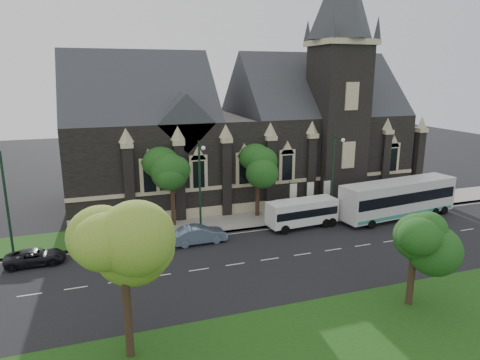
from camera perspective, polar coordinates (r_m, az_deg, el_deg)
name	(u,v)px	position (r m, az deg, el deg)	size (l,w,h in m)	color
ground	(270,259)	(36.01, 3.97, -10.46)	(160.00, 160.00, 0.00)	black
sidewalk	(234,222)	(44.23, -0.86, -5.59)	(80.00, 5.00, 0.15)	gray
museum	(249,130)	(52.57, 1.25, 6.62)	(40.00, 17.70, 29.90)	black
tree_park_near	(127,243)	(22.98, -14.78, -8.08)	(4.42, 4.42, 8.56)	black
tree_park_east	(416,237)	(30.08, 22.32, -7.04)	(3.40, 3.40, 6.28)	black
tree_walk_right	(259,163)	(44.85, 2.53, 2.29)	(4.08, 4.08, 7.80)	black
tree_walk_left	(173,170)	(42.44, -8.85, 1.36)	(3.91, 3.91, 7.64)	black
street_lamp_near	(334,172)	(44.82, 12.34, 1.05)	(0.36, 1.88, 9.00)	black
street_lamp_mid	(200,183)	(39.50, -5.30, -0.41)	(0.36, 1.88, 9.00)	black
street_lamp_far	(6,199)	(39.09, -28.72, -2.25)	(0.36, 1.88, 9.00)	black
banner_flag_left	(292,196)	(45.36, 6.90, -2.13)	(0.90, 0.10, 4.00)	black
banner_flag_center	(309,194)	(46.25, 9.13, -1.89)	(0.90, 0.10, 4.00)	black
banner_flag_right	(325,193)	(47.20, 11.28, -1.67)	(0.90, 0.10, 4.00)	black
tour_coach	(398,198)	(48.10, 20.30, -2.26)	(13.90, 4.46, 3.98)	silver
shuttle_bus	(302,212)	(42.97, 8.26, -4.19)	(7.29, 3.00, 2.75)	white
box_trailer	(148,236)	(38.84, -12.17, -7.28)	(3.37, 1.98, 1.78)	white
sedan	(199,234)	(39.02, -5.48, -7.22)	(1.72, 4.95, 1.63)	slate
car_far_red	(99,244)	(38.93, -18.23, -8.09)	(1.69, 4.21, 1.44)	maroon
car_far_black	(35,257)	(38.46, -25.56, -9.20)	(2.10, 4.56, 1.27)	black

